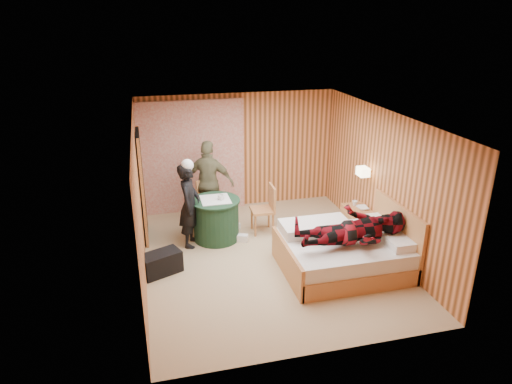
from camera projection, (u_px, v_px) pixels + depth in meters
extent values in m
cube|color=tan|center=(268.00, 258.00, 8.03)|extent=(4.20, 5.00, 0.01)
cube|color=white|center=(270.00, 117.00, 7.12)|extent=(4.20, 5.00, 0.01)
cube|color=#ED925B|center=(238.00, 151.00, 9.84)|extent=(4.20, 0.02, 2.50)
cube|color=#ED925B|center=(139.00, 203.00, 7.10)|extent=(0.02, 5.00, 2.50)
cube|color=#ED925B|center=(384.00, 181.00, 8.04)|extent=(0.02, 5.00, 2.50)
cube|color=beige|center=(192.00, 158.00, 9.57)|extent=(2.20, 0.08, 2.40)
cube|color=black|center=(142.00, 186.00, 8.46)|extent=(0.06, 0.90, 2.05)
cylinder|color=gold|center=(367.00, 171.00, 8.41)|extent=(0.18, 0.04, 0.04)
cube|color=#FFECB2|center=(363.00, 172.00, 8.39)|extent=(0.18, 0.24, 0.16)
cube|color=tan|center=(342.00, 261.00, 7.61)|extent=(1.95, 1.56, 0.29)
cube|color=white|center=(344.00, 247.00, 7.52)|extent=(1.89, 1.50, 0.24)
cube|color=tan|center=(287.00, 262.00, 7.35)|extent=(0.06, 1.56, 0.55)
cube|color=tan|center=(397.00, 234.00, 7.69)|extent=(0.06, 1.56, 1.07)
cube|color=white|center=(398.00, 242.00, 7.28)|extent=(0.37, 0.54, 0.14)
cube|color=white|center=(376.00, 223.00, 7.95)|extent=(0.37, 0.54, 0.14)
cube|color=white|center=(315.00, 227.00, 7.76)|extent=(1.17, 0.59, 0.18)
cube|color=tan|center=(356.00, 221.00, 8.76)|extent=(0.42, 0.57, 0.57)
cube|color=tan|center=(357.00, 213.00, 8.70)|extent=(0.44, 0.59, 0.03)
cylinder|color=#1B3C28|center=(216.00, 220.00, 8.58)|extent=(0.85, 0.85, 0.78)
cylinder|color=#1B3C28|center=(215.00, 201.00, 8.44)|extent=(0.92, 0.92, 0.03)
cube|color=white|center=(215.00, 200.00, 8.43)|extent=(0.62, 0.62, 0.01)
cube|color=tan|center=(211.00, 204.00, 9.14)|extent=(0.55, 0.55, 0.05)
cube|color=tan|center=(205.00, 190.00, 9.19)|extent=(0.40, 0.20, 0.46)
cylinder|color=tan|center=(208.00, 220.00, 9.00)|extent=(0.04, 0.04, 0.43)
cylinder|color=tan|center=(214.00, 210.00, 9.44)|extent=(0.04, 0.04, 0.43)
cube|color=tan|center=(262.00, 210.00, 8.83)|extent=(0.44, 0.44, 0.05)
cube|color=tan|center=(272.00, 197.00, 8.78)|extent=(0.06, 0.43, 0.47)
cylinder|color=tan|center=(252.00, 219.00, 9.05)|extent=(0.04, 0.04, 0.44)
cylinder|color=tan|center=(273.00, 224.00, 8.80)|extent=(0.04, 0.04, 0.44)
cube|color=black|center=(161.00, 263.00, 7.49)|extent=(0.73, 0.57, 0.37)
cube|color=white|center=(234.00, 227.00, 9.09)|extent=(0.25, 0.12, 0.11)
cube|color=white|center=(240.00, 238.00, 8.60)|extent=(0.33, 0.23, 0.13)
imported|color=black|center=(190.00, 205.00, 8.22)|extent=(0.54, 0.67, 1.58)
imported|color=#6E6A49|center=(209.00, 183.00, 9.10)|extent=(1.09, 0.78, 1.72)
imported|color=maroon|center=(354.00, 222.00, 7.15)|extent=(0.86, 0.67, 1.77)
imported|color=white|center=(359.00, 208.00, 8.61)|extent=(0.19, 0.24, 0.02)
imported|color=white|center=(359.00, 207.00, 8.60)|extent=(0.19, 0.24, 0.02)
imported|color=white|center=(355.00, 203.00, 8.76)|extent=(0.11, 0.11, 0.09)
imported|color=white|center=(221.00, 197.00, 8.39)|extent=(0.16, 0.16, 0.10)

